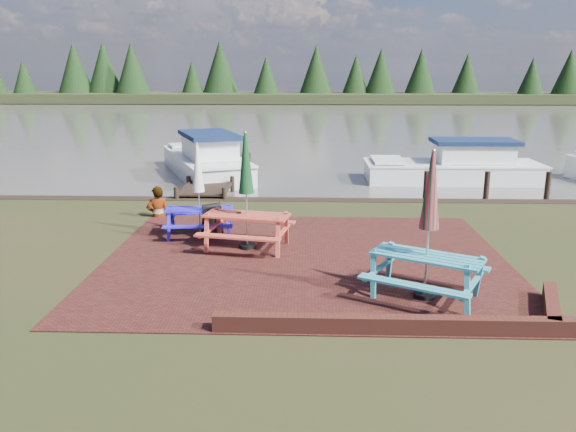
# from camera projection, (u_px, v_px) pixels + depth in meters

# --- Properties ---
(ground) EXTENTS (120.00, 120.00, 0.00)m
(ground) POSITION_uv_depth(u_px,v_px,m) (305.00, 276.00, 11.69)
(ground) COLOR black
(ground) RESTS_ON ground
(paving) EXTENTS (9.00, 7.50, 0.02)m
(paving) POSITION_uv_depth(u_px,v_px,m) (305.00, 259.00, 12.65)
(paving) COLOR #381311
(paving) RESTS_ON ground
(brick_wall) EXTENTS (6.21, 1.79, 0.30)m
(brick_wall) POSITION_uv_depth(u_px,v_px,m) (434.00, 321.00, 9.24)
(brick_wall) COLOR #4C1E16
(brick_wall) RESTS_ON ground
(water) EXTENTS (120.00, 60.00, 0.02)m
(water) POSITION_uv_depth(u_px,v_px,m) (307.00, 120.00, 47.46)
(water) COLOR #43403A
(water) RESTS_ON ground
(far_treeline) EXTENTS (120.00, 10.00, 8.10)m
(far_treeline) POSITION_uv_depth(u_px,v_px,m) (308.00, 76.00, 74.67)
(far_treeline) COLOR black
(far_treeline) RESTS_ON ground
(picnic_table_teal) EXTENTS (2.61, 2.52, 2.78)m
(picnic_table_teal) POSITION_uv_depth(u_px,v_px,m) (427.00, 249.00, 10.31)
(picnic_table_teal) COLOR teal
(picnic_table_teal) RESTS_ON ground
(picnic_table_red) EXTENTS (2.30, 2.13, 2.77)m
(picnic_table_red) POSITION_uv_depth(u_px,v_px,m) (247.00, 209.00, 13.22)
(picnic_table_red) COLOR #C14331
(picnic_table_red) RESTS_ON ground
(picnic_table_blue) EXTENTS (1.86, 1.69, 2.38)m
(picnic_table_blue) POSITION_uv_depth(u_px,v_px,m) (199.00, 204.00, 14.29)
(picnic_table_blue) COLOR #291BCF
(picnic_table_blue) RESTS_ON ground
(chalkboard) EXTENTS (0.53, 0.75, 0.83)m
(chalkboard) POSITION_uv_depth(u_px,v_px,m) (212.00, 221.00, 14.31)
(chalkboard) COLOR black
(chalkboard) RESTS_ON ground
(jetty) EXTENTS (1.76, 9.08, 1.00)m
(jetty) POSITION_uv_depth(u_px,v_px,m) (220.00, 173.00, 22.68)
(jetty) COLOR black
(jetty) RESTS_ON ground
(boat_jetty) EXTENTS (5.00, 7.52, 2.07)m
(boat_jetty) POSITION_uv_depth(u_px,v_px,m) (206.00, 161.00, 23.55)
(boat_jetty) COLOR silver
(boat_jetty) RESTS_ON ground
(boat_near) EXTENTS (6.86, 2.39, 1.86)m
(boat_near) POSITION_uv_depth(u_px,v_px,m) (456.00, 168.00, 22.31)
(boat_near) COLOR silver
(boat_near) RESTS_ON ground
(person) EXTENTS (0.75, 0.60, 1.81)m
(person) POSITION_uv_depth(u_px,v_px,m) (157.00, 187.00, 16.09)
(person) COLOR gray
(person) RESTS_ON ground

